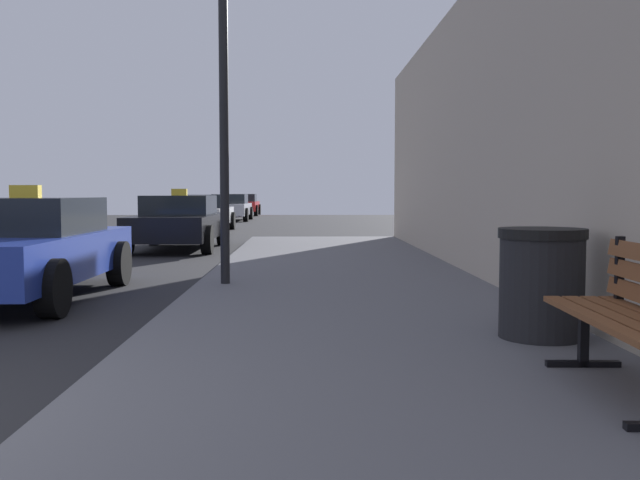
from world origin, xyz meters
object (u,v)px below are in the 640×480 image
Objects in this scene: bench at (640,308)px; car_black at (179,222)px; trash_bin at (541,283)px; car_red at (242,205)px; street_lamp at (223,62)px; car_blue at (22,248)px; car_white at (202,213)px; car_silver at (230,207)px.

car_black is (-4.95, 12.78, -0.01)m from bench.
trash_bin reaches higher than bench.
car_red reaches higher than bench.
trash_bin is 5.22m from street_lamp.
car_blue reaches higher than bench.
car_white is at bearing 90.66° from car_red.
car_red is (-0.21, 17.81, -0.00)m from car_white.
car_blue is at bearing 90.01° from car_white.
car_black is at bearing 92.12° from car_silver.
trash_bin is 0.22× the size of street_lamp.
street_lamp reaches higher than car_white.
street_lamp is (-2.97, 3.55, 2.41)m from trash_bin.
car_silver reaches higher than trash_bin.
car_white is (-5.47, 18.86, 0.05)m from trash_bin.
car_silver is at bearing 102.52° from bench.
car_blue is 1.04× the size of car_red.
car_white is at bearing 106.16° from trash_bin.
car_silver is (-0.65, 17.61, 0.00)m from car_black.
car_red is at bearing 100.55° from bench.
street_lamp is (-3.00, 5.18, 2.35)m from bench.
trash_bin is 0.22× the size of car_red.
street_lamp reaches higher than bench.
bench is at bearing 111.19° from car_black.
car_black reaches higher than bench.
trash_bin is at bearing 93.27° from bench.
car_silver is (-5.61, 30.39, -0.01)m from bench.
bench is 1.74× the size of trash_bin.
bench is 0.37× the size of car_blue.
trash_bin is 0.21× the size of car_black.
car_silver is 1.14× the size of car_red.
car_black reaches higher than car_silver.
car_black is (-1.95, 7.59, -2.36)m from street_lamp.
car_black is at bearing 113.82° from trash_bin.
car_blue is at bearing 149.45° from trash_bin.
car_black is at bearing 94.06° from car_white.
car_blue is (-5.50, 4.86, -0.01)m from bench.
car_black reaches higher than car_white.
car_black is 0.97× the size of car_white.
car_red is at bearing -89.34° from car_white.
car_blue reaches higher than car_red.
street_lamp reaches higher than trash_bin.
street_lamp is 0.93× the size of car_white.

